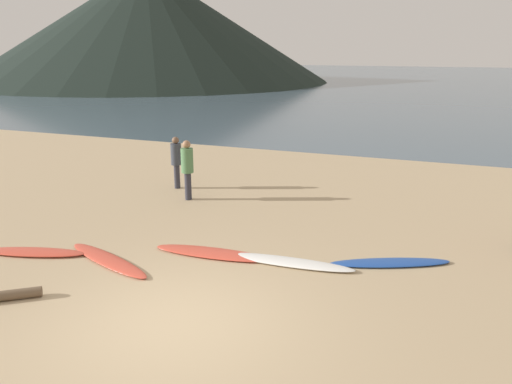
% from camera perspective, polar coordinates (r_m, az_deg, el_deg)
% --- Properties ---
extents(ground_plane, '(120.00, 120.00, 0.20)m').
position_cam_1_polar(ground_plane, '(17.02, 7.98, 1.42)').
color(ground_plane, tan).
rests_on(ground_plane, ground).
extents(ocean_water, '(140.00, 100.00, 0.01)m').
position_cam_1_polar(ocean_water, '(69.83, 18.65, 11.78)').
color(ocean_water, '#475B6B').
rests_on(ocean_water, ground).
extents(headland_hill, '(43.95, 43.95, 13.49)m').
position_cam_1_polar(headland_hill, '(66.64, -11.98, 17.90)').
color(headland_hill, black).
rests_on(headland_hill, ground).
extents(surfboard_0, '(2.25, 1.07, 0.10)m').
position_cam_1_polar(surfboard_0, '(11.54, -23.75, -6.19)').
color(surfboard_0, '#D84C38').
rests_on(surfboard_0, ground).
extents(surfboard_1, '(2.52, 1.33, 0.08)m').
position_cam_1_polar(surfboard_1, '(10.65, -16.30, -7.32)').
color(surfboard_1, '#D84C38').
rests_on(surfboard_1, ground).
extents(surfboard_2, '(2.59, 0.74, 0.08)m').
position_cam_1_polar(surfboard_2, '(10.58, -4.85, -6.85)').
color(surfboard_2, '#D84C38').
rests_on(surfboard_2, ground).
extents(surfboard_3, '(2.63, 0.58, 0.10)m').
position_cam_1_polar(surfboard_3, '(10.12, 3.75, -7.85)').
color(surfboard_3, white).
rests_on(surfboard_3, ground).
extents(surfboard_4, '(2.39, 1.40, 0.07)m').
position_cam_1_polar(surfboard_4, '(10.45, 14.82, -7.68)').
color(surfboard_4, '#1E479E').
rests_on(surfboard_4, ground).
extents(person_0, '(0.32, 0.32, 1.58)m').
position_cam_1_polar(person_0, '(15.40, -8.95, 3.78)').
color(person_0, '#2D2D38').
rests_on(person_0, ground).
extents(person_1, '(0.34, 0.34, 1.68)m').
position_cam_1_polar(person_1, '(14.16, -7.73, 3.02)').
color(person_1, '#2D2D38').
rests_on(person_1, ground).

